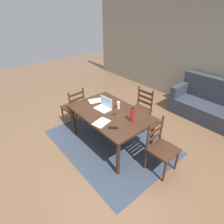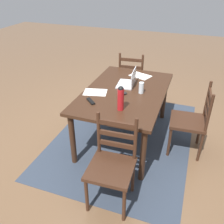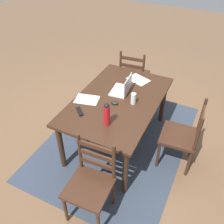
{
  "view_description": "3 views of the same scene",
  "coord_description": "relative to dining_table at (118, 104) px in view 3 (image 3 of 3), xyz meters",
  "views": [
    {
      "loc": [
        2.33,
        -1.93,
        2.55
      ],
      "look_at": [
        -0.12,
        0.14,
        0.64
      ],
      "focal_mm": 29.18,
      "sensor_mm": 36.0,
      "label": 1
    },
    {
      "loc": [
        2.78,
        0.81,
        2.14
      ],
      "look_at": [
        0.12,
        -0.14,
        0.46
      ],
      "focal_mm": 38.84,
      "sensor_mm": 36.0,
      "label": 2
    },
    {
      "loc": [
        2.34,
        1.05,
        2.61
      ],
      "look_at": [
        0.04,
        -0.06,
        0.55
      ],
      "focal_mm": 39.51,
      "sensor_mm": 36.0,
      "label": 3
    }
  ],
  "objects": [
    {
      "name": "tv_remote",
      "position": [
        0.44,
        -0.3,
        0.09
      ],
      "size": [
        0.15,
        0.15,
        0.02
      ],
      "primitive_type": "cube",
      "rotation": [
        0.0,
        0.0,
        2.39
      ],
      "color": "black",
      "rests_on": "dining_table"
    },
    {
      "name": "chair_left_near",
      "position": [
        -1.1,
        -0.2,
        -0.2
      ],
      "size": [
        0.48,
        0.48,
        0.95
      ],
      "color": "#3D2316",
      "rests_on": "ground"
    },
    {
      "name": "dining_table",
      "position": [
        0.0,
        0.0,
        0.0
      ],
      "size": [
        1.61,
        1.03,
        0.75
      ],
      "color": "#382114",
      "rests_on": "ground"
    },
    {
      "name": "paper_stack_right",
      "position": [
        -0.56,
        0.07,
        0.09
      ],
      "size": [
        0.3,
        0.35,
        0.0
      ],
      "primitive_type": "cube",
      "rotation": [
        0.0,
        0.0,
        -0.36
      ],
      "color": "white",
      "rests_on": "dining_table"
    },
    {
      "name": "water_bottle",
      "position": [
        0.49,
        0.09,
        0.24
      ],
      "size": [
        0.07,
        0.07,
        0.29
      ],
      "color": "red",
      "rests_on": "dining_table"
    },
    {
      "name": "area_rug",
      "position": [
        0.0,
        0.0,
        -0.66
      ],
      "size": [
        2.54,
        1.88,
        0.01
      ],
      "primitive_type": "cube",
      "color": "#333D4C",
      "rests_on": "ground"
    },
    {
      "name": "ground_plane",
      "position": [
        0.0,
        0.0,
        -0.67
      ],
      "size": [
        14.0,
        14.0,
        0.0
      ],
      "primitive_type": "plane",
      "color": "brown"
    },
    {
      "name": "chair_far_head",
      "position": [
        -0.0,
        0.89,
        -0.2
      ],
      "size": [
        0.47,
        0.47,
        0.95
      ],
      "color": "#3D2316",
      "rests_on": "ground"
    },
    {
      "name": "computer_mouse",
      "position": [
        0.11,
        0.01,
        0.1
      ],
      "size": [
        0.07,
        0.1,
        0.03
      ],
      "primitive_type": "ellipsoid",
      "rotation": [
        0.0,
        0.0,
        0.06
      ],
      "color": "black",
      "rests_on": "dining_table"
    },
    {
      "name": "paper_stack_left",
      "position": [
        0.18,
        -0.35,
        0.09
      ],
      "size": [
        0.27,
        0.34,
        0.0
      ],
      "primitive_type": "cube",
      "rotation": [
        0.0,
        0.0,
        0.23
      ],
      "color": "white",
      "rests_on": "dining_table"
    },
    {
      "name": "chair_right_far",
      "position": [
        1.1,
        0.2,
        -0.2
      ],
      "size": [
        0.46,
        0.46,
        0.95
      ],
      "color": "#3D2316",
      "rests_on": "ground"
    },
    {
      "name": "laptop",
      "position": [
        -0.18,
        -0.0,
        0.14
      ],
      "size": [
        0.34,
        0.25,
        0.23
      ],
      "color": "silver",
      "rests_on": "dining_table"
    },
    {
      "name": "drinking_glass",
      "position": [
        0.0,
        0.21,
        0.16
      ],
      "size": [
        0.06,
        0.06,
        0.15
      ],
      "primitive_type": "cylinder",
      "color": "silver",
      "rests_on": "dining_table"
    }
  ]
}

